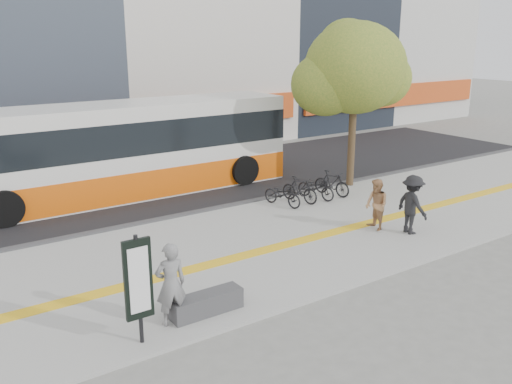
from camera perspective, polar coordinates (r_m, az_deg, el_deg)
ground at (r=14.30m, az=1.67°, el=-7.97°), size 120.00×120.00×0.00m
sidewalk at (r=15.42m, az=-1.62°, el=-5.96°), size 40.00×7.00×0.08m
tactile_strip at (r=15.02m, az=-0.58°, el=-6.39°), size 40.00×0.45×0.01m
street at (r=21.79m, az=-12.39°, el=0.25°), size 40.00×8.00×0.06m
curb at (r=18.28m, az=-7.59°, el=-2.44°), size 40.00×0.25×0.14m
bench at (r=11.99m, az=-5.14°, el=-11.38°), size 1.60×0.45×0.45m
signboard at (r=10.67m, az=-12.05°, el=-8.98°), size 0.55×0.10×2.20m
street_tree at (r=21.44m, az=9.92°, el=12.31°), size 4.40×3.80×6.31m
bus at (r=20.77m, az=-13.53°, el=3.99°), size 12.64×3.00×3.36m
bicycle_row at (r=19.69m, az=5.31°, el=0.34°), size 3.11×1.66×0.92m
seated_woman at (r=11.38m, az=-8.80°, el=-9.39°), size 0.69×0.50×1.76m
pedestrian_tan at (r=17.01m, az=12.33°, el=-1.29°), size 0.74×0.87×1.56m
pedestrian_dark at (r=16.92m, az=15.83°, el=-1.25°), size 0.80×1.22×1.77m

